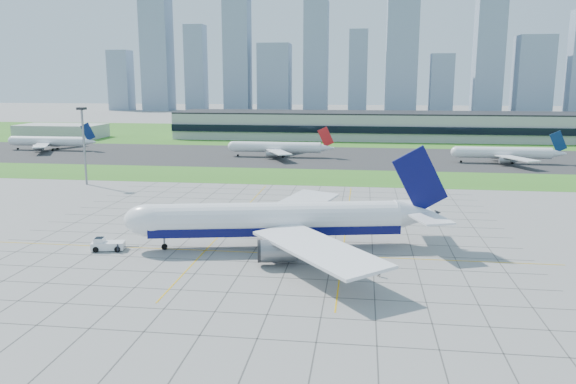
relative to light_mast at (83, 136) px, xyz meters
name	(u,v)px	position (x,y,z in m)	size (l,w,h in m)	color
ground	(255,250)	(70.00, -65.00, -16.18)	(1400.00, 1400.00, 0.00)	gray
grass_median	(302,177)	(70.00, 25.00, -16.16)	(700.00, 35.00, 0.04)	#346F1F
asphalt_taxiway	(315,156)	(70.00, 80.00, -16.15)	(700.00, 75.00, 0.04)	#383838
grass_far	(330,134)	(70.00, 190.00, -16.16)	(700.00, 145.00, 0.04)	#346F1F
apron_markings	(266,235)	(70.43, -53.91, -16.17)	(120.00, 130.00, 0.03)	#474744
terminal	(395,126)	(110.00, 164.87, -8.29)	(260.00, 43.00, 15.80)	#B7B7B2
service_block	(62,131)	(-90.00, 145.00, -12.18)	(50.00, 25.00, 8.00)	#B7B7B2
light_mast	(83,136)	(0.00, 0.00, 0.00)	(2.50, 2.50, 25.60)	gray
city_skyline	(337,57)	(61.29, 455.00, 42.91)	(523.00, 32.40, 160.00)	#7E90A6
airliner	(277,220)	(74.35, -62.85, -10.39)	(66.61, 66.84, 21.18)	white
pushback_tug	(107,245)	(39.84, -69.44, -15.01)	(9.62, 4.37, 2.64)	white
crew_near	(118,248)	(42.94, -70.91, -15.24)	(0.68, 0.45, 1.87)	black
crew_far	(379,272)	(94.91, -78.18, -15.24)	(0.91, 0.71, 1.88)	black
distant_jet_0	(50,141)	(-63.18, 85.90, -11.69)	(43.81, 42.66, 14.08)	white
distant_jet_1	(278,147)	(53.14, 76.09, -11.69)	(46.18, 42.66, 14.08)	white
distant_jet_2	(505,153)	(150.53, 69.12, -11.69)	(44.18, 42.66, 14.08)	white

